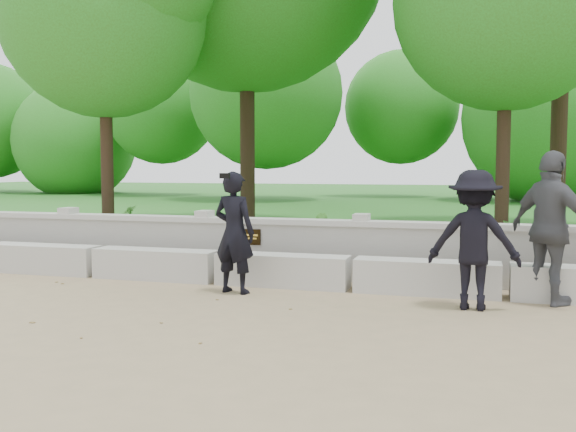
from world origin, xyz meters
name	(u,v)px	position (x,y,z in m)	size (l,w,h in m)	color
ground	(154,310)	(0.00, 0.00, 0.00)	(80.00, 80.00, 0.00)	#947E5A
lawn	(362,215)	(0.00, 14.00, 0.12)	(40.00, 22.00, 0.25)	#245B1F
concrete_bench	(217,267)	(0.00, 1.90, 0.22)	(11.90, 0.45, 0.45)	#B3B0A9
parapet_wall	(234,245)	(0.00, 2.60, 0.46)	(12.50, 0.35, 0.90)	#A8A69F
man_main	(234,232)	(0.53, 1.26, 0.81)	(0.66, 0.60, 1.63)	black
visitor_mid	(474,240)	(3.60, 1.15, 0.83)	(1.10, 0.67, 1.65)	black
visitor_right	(551,228)	(4.50, 1.67, 0.94)	(1.12, 1.09, 1.89)	#48494D
shrub_a	(127,229)	(-2.55, 3.72, 0.54)	(0.30, 0.20, 0.57)	#3F822C
shrub_b	(320,229)	(0.84, 4.83, 0.54)	(0.32, 0.26, 0.58)	#3F822C
shrub_c	(518,238)	(4.27, 4.30, 0.53)	(0.50, 0.43, 0.55)	#3F822C
shrub_d	(130,220)	(-3.34, 5.16, 0.57)	(0.36, 0.32, 0.64)	#3F822C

